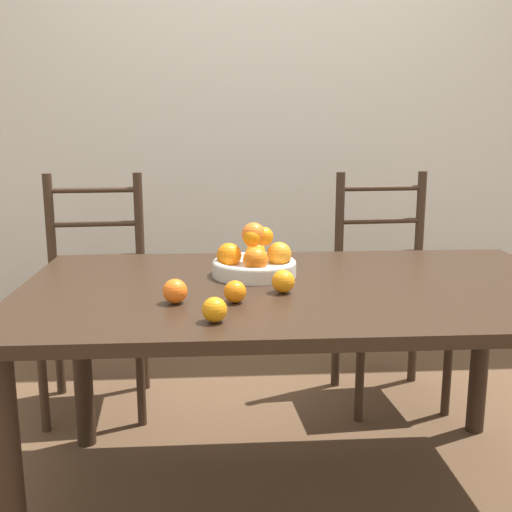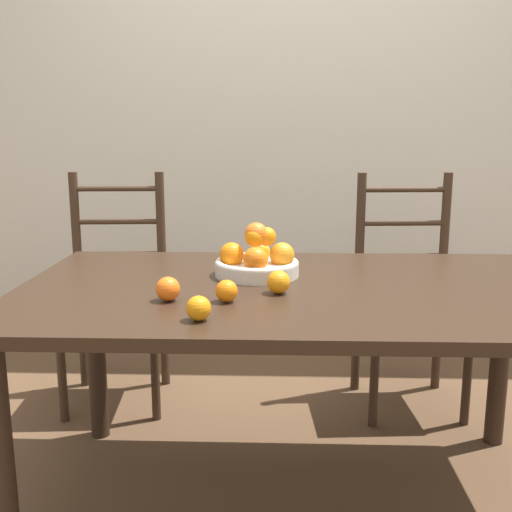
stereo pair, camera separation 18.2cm
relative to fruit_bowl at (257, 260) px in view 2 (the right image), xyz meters
The scene contains 10 objects.
ground_plane 0.80m from the fruit_bowl, 40.18° to the right, with size 12.00×12.00×0.00m, color brown.
wall_back 1.48m from the fruit_bowl, 84.27° to the left, with size 8.00×0.06×2.60m.
dining_table 0.23m from the fruit_bowl, 40.18° to the right, with size 1.70×0.97×0.73m.
fruit_bowl is the anchor object (origin of this frame).
orange_loose_0 0.31m from the fruit_bowl, 103.57° to the right, with size 0.06×0.06×0.06m.
orange_loose_1 0.49m from the fruit_bowl, 105.33° to the right, with size 0.06×0.06×0.06m.
orange_loose_2 0.38m from the fruit_bowl, 128.12° to the right, with size 0.07×0.07×0.07m.
orange_loose_3 0.22m from the fruit_bowl, 72.39° to the right, with size 0.07×0.07×0.07m.
chair_left 0.95m from the fruit_bowl, 135.06° to the left, with size 0.45×0.43×1.00m.
chair_right 0.94m from the fruit_bowl, 45.33° to the left, with size 0.45×0.43×1.00m.
Camera 2 is at (-0.08, -1.75, 1.18)m, focal length 42.00 mm.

